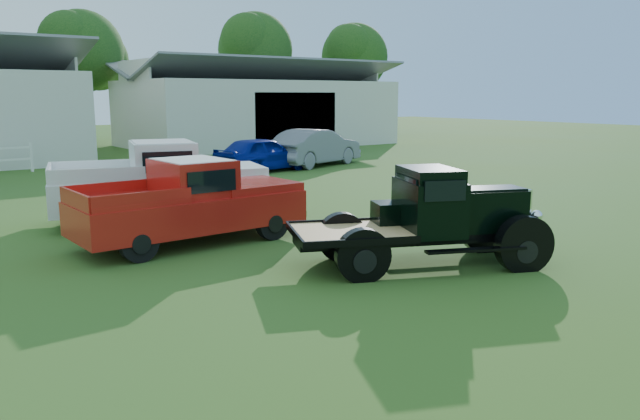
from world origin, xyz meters
TOP-DOWN VIEW (x-y plane):
  - ground at (0.00, 0.00)m, footprint 120.00×120.00m
  - shed_right at (14.00, 27.00)m, footprint 16.80×9.20m
  - tree_c at (5.00, 33.00)m, footprint 5.40×5.40m
  - tree_d at (18.00, 34.00)m, footprint 6.00×6.00m
  - tree_e at (26.00, 32.00)m, footprint 5.70×5.70m
  - vintage_flatbed at (1.74, 0.04)m, footprint 4.99×3.55m
  - red_pickup at (-1.03, 4.25)m, footprint 5.10×2.13m
  - white_pickup at (-0.63, 6.92)m, footprint 5.74×3.39m
  - misc_car_blue at (6.80, 14.39)m, footprint 4.53×2.49m
  - misc_car_grey at (9.88, 14.91)m, footprint 5.29×3.19m

SIDE VIEW (x-z plane):
  - ground at x=0.00m, z-range 0.00..0.00m
  - misc_car_blue at x=6.80m, z-range 0.00..1.46m
  - misc_car_grey at x=9.88m, z-range 0.00..1.64m
  - red_pickup at x=-1.03m, z-range 0.00..1.83m
  - vintage_flatbed at x=1.74m, z-range 0.00..1.84m
  - white_pickup at x=-0.63m, z-range 0.00..1.98m
  - shed_right at x=14.00m, z-range 0.00..5.20m
  - tree_c at x=5.00m, z-range 0.00..9.00m
  - tree_e at x=26.00m, z-range 0.00..9.50m
  - tree_d at x=18.00m, z-range 0.00..10.00m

